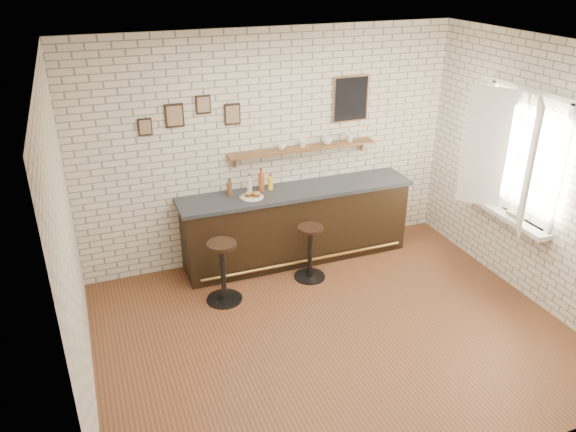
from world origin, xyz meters
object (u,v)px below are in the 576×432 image
at_px(sandwich_plate, 252,197).
at_px(shelf_cup_a, 282,146).
at_px(shelf_cup_d, 350,138).
at_px(bitters_bottle_brown, 229,189).
at_px(book_lower, 510,215).
at_px(shelf_cup_b, 303,143).
at_px(book_upper, 512,215).
at_px(bar_stool_right, 310,251).
at_px(shelf_cup_c, 327,140).
at_px(bitters_bottle_amber, 261,182).
at_px(bar_counter, 297,224).
at_px(bitters_bottle_white, 249,185).
at_px(ciabatta_sandwich, 253,194).
at_px(condiment_bottle_yellow, 270,183).
at_px(bar_stool_left, 223,270).

xyz_separation_m(sandwich_plate, shelf_cup_a, (0.49, 0.25, 0.53)).
bearing_deg(shelf_cup_d, bitters_bottle_brown, -164.20).
xyz_separation_m(shelf_cup_a, book_lower, (2.27, -1.71, -0.60)).
height_order(sandwich_plate, shelf_cup_b, shelf_cup_b).
bearing_deg(book_upper, bar_stool_right, 151.08).
bearing_deg(sandwich_plate, shelf_cup_c, 12.47).
height_order(shelf_cup_b, shelf_cup_c, shelf_cup_c).
bearing_deg(shelf_cup_b, bitters_bottle_amber, 108.89).
relative_size(bar_counter, bitters_bottle_white, 12.52).
bearing_deg(shelf_cup_d, ciabatta_sandwich, -157.10).
bearing_deg(bitters_bottle_white, shelf_cup_a, 9.68).
bearing_deg(shelf_cup_a, shelf_cup_c, -29.79).
relative_size(shelf_cup_c, book_upper, 0.57).
distance_m(bitters_bottle_brown, book_lower, 3.42).
xyz_separation_m(bitters_bottle_amber, book_upper, (2.58, -1.65, -0.17)).
height_order(shelf_cup_b, book_upper, shelf_cup_b).
relative_size(bar_counter, sandwich_plate, 11.07).
xyz_separation_m(shelf_cup_d, book_upper, (1.30, -1.73, -0.59)).
distance_m(ciabatta_sandwich, condiment_bottle_yellow, 0.34).
xyz_separation_m(bitters_bottle_brown, book_lower, (3.00, -1.63, -0.16)).
distance_m(sandwich_plate, shelf_cup_d, 1.57).
bearing_deg(bar_stool_right, bitters_bottle_amber, 122.54).
bearing_deg(bar_counter, bar_stool_right, -93.18).
relative_size(bar_stool_right, shelf_cup_b, 6.59).
bearing_deg(shelf_cup_b, shelf_cup_c, -78.64).
relative_size(bar_stool_left, book_lower, 3.23).
xyz_separation_m(sandwich_plate, bar_stool_left, (-0.56, -0.59, -0.60)).
xyz_separation_m(bitters_bottle_white, shelf_cup_b, (0.76, 0.08, 0.44)).
distance_m(condiment_bottle_yellow, shelf_cup_a, 0.49).
bearing_deg(ciabatta_sandwich, shelf_cup_c, 12.56).
bearing_deg(bar_counter, shelf_cup_c, 21.66).
height_order(bitters_bottle_brown, shelf_cup_c, shelf_cup_c).
height_order(condiment_bottle_yellow, book_lower, condiment_bottle_yellow).
bearing_deg(bar_stool_left, book_upper, -14.92).
relative_size(bar_stool_left, shelf_cup_a, 6.79).
distance_m(ciabatta_sandwich, book_lower, 3.12).
distance_m(bar_stool_right, shelf_cup_a, 1.37).
bearing_deg(sandwich_plate, bar_stool_right, -38.98).
distance_m(ciabatta_sandwich, shelf_cup_d, 1.55).
bearing_deg(bar_counter, bitters_bottle_white, 168.60).
xyz_separation_m(bitters_bottle_white, book_lower, (2.74, -1.63, -0.17)).
xyz_separation_m(bar_counter, shelf_cup_c, (0.51, 0.20, 1.05)).
bearing_deg(bitters_bottle_brown, shelf_cup_d, 2.68).
xyz_separation_m(bar_stool_right, book_upper, (2.17, -1.00, 0.58)).
bearing_deg(shelf_cup_b, shelf_cup_a, 101.36).
xyz_separation_m(bitters_bottle_brown, shelf_cup_b, (1.02, 0.08, 0.45)).
bearing_deg(bitters_bottle_amber, shelf_cup_c, 4.78).
bearing_deg(shelf_cup_a, shelf_cup_b, -29.79).
xyz_separation_m(bitters_bottle_white, bar_stool_right, (0.57, -0.65, -0.72)).
distance_m(bar_stool_left, book_lower, 3.48).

